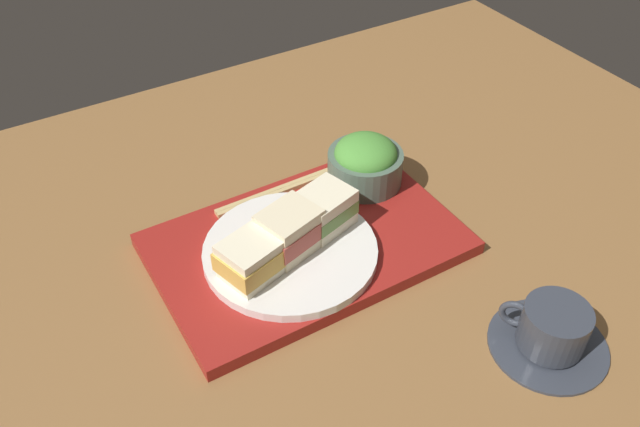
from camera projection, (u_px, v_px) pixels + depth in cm
name	position (u px, v px, depth cm)	size (l,w,h in cm)	color
ground_plane	(328.00, 238.00, 94.48)	(140.00, 100.00, 3.00)	brown
serving_tray	(306.00, 244.00, 90.06)	(40.58, 26.08, 1.97)	maroon
sandwich_plate	(290.00, 251.00, 86.65)	(22.98, 22.98, 1.28)	silver
sandwich_near	(324.00, 209.00, 87.80)	(8.63, 7.77, 5.50)	#EFE5C1
sandwich_middle	(289.00, 231.00, 84.25)	(9.13, 8.06, 6.02)	beige
sandwich_far	(252.00, 258.00, 81.13)	(9.17, 8.15, 5.22)	#EFE5C1
salad_bowl	(365.00, 162.00, 96.60)	(11.06, 11.06, 7.48)	#4C6051
chopsticks_pair	(278.00, 191.00, 96.42)	(19.55, 1.61, 0.70)	tan
coffee_cup	(551.00, 331.00, 76.61)	(14.07, 14.07, 6.29)	#333842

